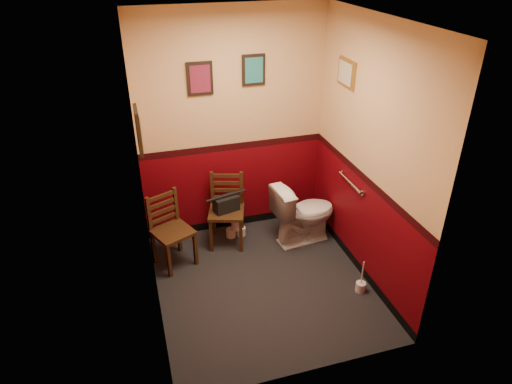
{
  "coord_description": "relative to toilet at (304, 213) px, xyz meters",
  "views": [
    {
      "loc": [
        -1.16,
        -3.64,
        3.27
      ],
      "look_at": [
        0.0,
        0.25,
        1.0
      ],
      "focal_mm": 32.0,
      "sensor_mm": 36.0,
      "label": 1
    }
  ],
  "objects": [
    {
      "name": "wall_left",
      "position": [
        -1.82,
        -0.65,
        0.97
      ],
      "size": [
        0.0,
        2.4,
        2.7
      ],
      "primitive_type": "cube",
      "rotation": [
        1.57,
        0.0,
        1.57
      ],
      "color": "#53030A",
      "rests_on": "ground"
    },
    {
      "name": "tp_stack",
      "position": [
        -0.77,
        0.3,
        -0.24
      ],
      "size": [
        0.25,
        0.15,
        0.32
      ],
      "color": "silver",
      "rests_on": "floor"
    },
    {
      "name": "framed_print_back_a",
      "position": [
        -1.07,
        0.53,
        1.57
      ],
      "size": [
        0.28,
        0.04,
        0.36
      ],
      "color": "black",
      "rests_on": "wall_back"
    },
    {
      "name": "chair_right",
      "position": [
        -0.89,
        0.24,
        0.06
      ],
      "size": [
        0.51,
        0.51,
        0.87
      ],
      "rotation": [
        0.0,
        0.0,
        -0.3
      ],
      "color": "#3E2612",
      "rests_on": "floor"
    },
    {
      "name": "toilet_brush",
      "position": [
        0.23,
        -1.06,
        -0.32
      ],
      "size": [
        0.11,
        0.11,
        0.38
      ],
      "color": "silver",
      "rests_on": "floor"
    },
    {
      "name": "toilet",
      "position": [
        0.0,
        0.0,
        0.0
      ],
      "size": [
        0.82,
        0.52,
        0.76
      ],
      "primitive_type": "imported",
      "rotation": [
        0.0,
        0.0,
        1.68
      ],
      "color": "white",
      "rests_on": "floor"
    },
    {
      "name": "handbag",
      "position": [
        -0.9,
        0.2,
        0.17
      ],
      "size": [
        0.32,
        0.21,
        0.21
      ],
      "rotation": [
        0.0,
        0.0,
        0.26
      ],
      "color": "black",
      "rests_on": "chair_right"
    },
    {
      "name": "ceiling",
      "position": [
        -0.72,
        -0.65,
        2.32
      ],
      "size": [
        2.2,
        2.4,
        0.0
      ],
      "primitive_type": "cube",
      "rotation": [
        3.14,
        0.0,
        0.0
      ],
      "color": "silver",
      "rests_on": "ground"
    },
    {
      "name": "grab_bar",
      "position": [
        0.35,
        -0.4,
        0.57
      ],
      "size": [
        0.05,
        0.56,
        0.06
      ],
      "color": "silver",
      "rests_on": "wall_right"
    },
    {
      "name": "framed_print_left",
      "position": [
        -1.8,
        -0.55,
        1.47
      ],
      "size": [
        0.04,
        0.3,
        0.38
      ],
      "color": "black",
      "rests_on": "wall_left"
    },
    {
      "name": "floor",
      "position": [
        -0.72,
        -0.65,
        -0.38
      ],
      "size": [
        2.2,
        2.4,
        0.0
      ],
      "primitive_type": "cube",
      "color": "black",
      "rests_on": "ground"
    },
    {
      "name": "framed_print_back_b",
      "position": [
        -0.47,
        0.53,
        1.62
      ],
      "size": [
        0.26,
        0.04,
        0.34
      ],
      "color": "black",
      "rests_on": "wall_back"
    },
    {
      "name": "framed_print_right",
      "position": [
        0.36,
        -0.05,
        1.67
      ],
      "size": [
        0.04,
        0.34,
        0.28
      ],
      "color": "olive",
      "rests_on": "wall_right"
    },
    {
      "name": "wall_right",
      "position": [
        0.38,
        -0.65,
        0.97
      ],
      "size": [
        0.0,
        2.4,
        2.7
      ],
      "primitive_type": "cube",
      "rotation": [
        1.57,
        0.0,
        -1.57
      ],
      "color": "#53030A",
      "rests_on": "ground"
    },
    {
      "name": "chair_left",
      "position": [
        -1.59,
        0.01,
        0.05
      ],
      "size": [
        0.52,
        0.52,
        0.85
      ],
      "rotation": [
        0.0,
        0.0,
        0.42
      ],
      "color": "#3E2612",
      "rests_on": "floor"
    },
    {
      "name": "wall_front",
      "position": [
        -0.72,
        -1.85,
        0.97
      ],
      "size": [
        2.2,
        0.0,
        2.7
      ],
      "primitive_type": "cube",
      "rotation": [
        -1.57,
        0.0,
        0.0
      ],
      "color": "#53030A",
      "rests_on": "ground"
    },
    {
      "name": "wall_back",
      "position": [
        -0.72,
        0.55,
        0.97
      ],
      "size": [
        2.2,
        0.0,
        2.7
      ],
      "primitive_type": "cube",
      "rotation": [
        1.57,
        0.0,
        0.0
      ],
      "color": "#53030A",
      "rests_on": "ground"
    }
  ]
}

